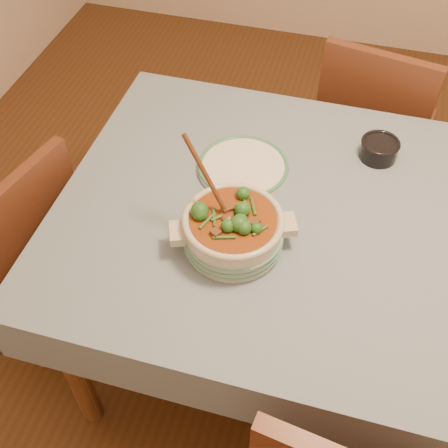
# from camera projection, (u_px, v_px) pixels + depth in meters

# --- Properties ---
(floor) EXTENTS (4.50, 4.50, 0.00)m
(floor) POSITION_uv_depth(u_px,v_px,m) (318.00, 357.00, 2.12)
(floor) COLOR #472E14
(floor) RESTS_ON ground
(dining_table) EXTENTS (1.68, 1.08, 0.76)m
(dining_table) POSITION_uv_depth(u_px,v_px,m) (348.00, 247.00, 1.62)
(dining_table) COLOR brown
(dining_table) RESTS_ON floor
(stew_casserole) EXTENTS (0.33, 0.33, 0.31)m
(stew_casserole) POSITION_uv_depth(u_px,v_px,m) (233.00, 228.00, 1.46)
(stew_casserole) COLOR beige
(stew_casserole) RESTS_ON dining_table
(white_plate) EXTENTS (0.35, 0.35, 0.02)m
(white_plate) POSITION_uv_depth(u_px,v_px,m) (243.00, 167.00, 1.69)
(white_plate) COLOR white
(white_plate) RESTS_ON dining_table
(condiment_bowl) EXTENTS (0.12, 0.12, 0.06)m
(condiment_bowl) POSITION_uv_depth(u_px,v_px,m) (379.00, 148.00, 1.71)
(condiment_bowl) COLOR black
(condiment_bowl) RESTS_ON dining_table
(chair_far) EXTENTS (0.49, 0.49, 0.89)m
(chair_far) POSITION_uv_depth(u_px,v_px,m) (372.00, 126.00, 2.23)
(chair_far) COLOR brown
(chair_far) RESTS_ON floor
(chair_left) EXTENTS (0.47, 0.47, 0.84)m
(chair_left) POSITION_uv_depth(u_px,v_px,m) (22.00, 245.00, 1.87)
(chair_left) COLOR brown
(chair_left) RESTS_ON floor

